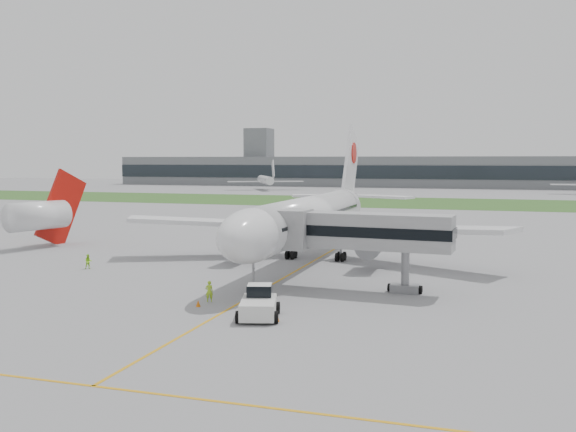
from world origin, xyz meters
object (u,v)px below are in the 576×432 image
(airliner, at_px, (311,216))
(pushback_tug, at_px, (259,303))
(neighbor_aircraft, at_px, (41,215))
(ground_crew_near, at_px, (209,291))
(jet_bridge, at_px, (359,232))

(airliner, xyz_separation_m, pushback_tug, (3.34, -27.49, -4.53))
(neighbor_aircraft, bearing_deg, ground_crew_near, -19.12)
(airliner, xyz_separation_m, neighbor_aircraft, (-40.21, 1.44, -0.99))
(airliner, distance_m, neighbor_aircraft, 40.24)
(pushback_tug, bearing_deg, airliner, 80.93)
(jet_bridge, xyz_separation_m, ground_crew_near, (-11.51, -8.71, -4.72))
(airliner, relative_size, neighbor_aircraft, 3.69)
(pushback_tug, xyz_separation_m, jet_bridge, (5.46, 12.56, 4.52))
(pushback_tug, bearing_deg, ground_crew_near, 131.49)
(airliner, bearing_deg, jet_bridge, -59.48)
(ground_crew_near, bearing_deg, neighbor_aircraft, -63.20)
(airliner, relative_size, pushback_tug, 10.09)
(airliner, height_order, ground_crew_near, airliner)
(airliner, xyz_separation_m, jet_bridge, (8.80, -14.93, -0.01))
(airliner, bearing_deg, pushback_tug, -83.08)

